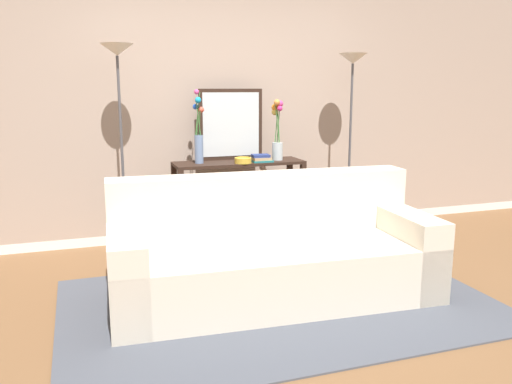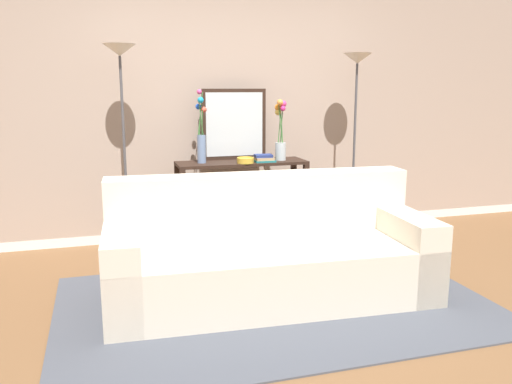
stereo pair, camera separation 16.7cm
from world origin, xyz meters
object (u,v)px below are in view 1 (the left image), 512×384
at_px(floor_lamp_right, 352,94).
at_px(book_stack, 261,158).
at_px(vase_short_flowers, 277,133).
at_px(book_row_under_console, 208,241).
at_px(console_table, 239,187).
at_px(vase_tall_flowers, 199,137).
at_px(couch, 272,256).
at_px(floor_lamp_left, 119,92).
at_px(wall_mirror, 231,124).
at_px(fruit_bowl, 243,160).

height_order(floor_lamp_right, book_stack, floor_lamp_right).
bearing_deg(vase_short_flowers, book_row_under_console, 178.51).
bearing_deg(console_table, vase_short_flowers, -2.70).
height_order(vase_tall_flowers, book_row_under_console, vase_tall_flowers).
relative_size(couch, console_table, 1.89).
distance_m(couch, book_row_under_console, 1.39).
distance_m(floor_lamp_left, vase_short_flowers, 1.53).
relative_size(console_table, floor_lamp_right, 0.68).
bearing_deg(book_row_under_console, vase_tall_flowers, 177.15).
height_order(wall_mirror, fruit_bowl, wall_mirror).
bearing_deg(fruit_bowl, vase_tall_flowers, 161.60).
distance_m(console_table, floor_lamp_left, 1.43).
height_order(floor_lamp_left, wall_mirror, floor_lamp_left).
bearing_deg(console_table, book_row_under_console, 180.00).
bearing_deg(wall_mirror, vase_short_flowers, -23.77).
bearing_deg(fruit_bowl, vase_short_flowers, 15.70).
bearing_deg(vase_short_flowers, floor_lamp_left, -177.52).
height_order(floor_lamp_left, book_row_under_console, floor_lamp_left).
distance_m(floor_lamp_right, wall_mirror, 1.24).
distance_m(fruit_bowl, book_stack, 0.19).
height_order(couch, console_table, couch).
relative_size(floor_lamp_left, book_row_under_console, 4.78).
height_order(couch, vase_tall_flowers, vase_tall_flowers).
bearing_deg(console_table, wall_mirror, 99.47).
distance_m(wall_mirror, vase_tall_flowers, 0.41).
bearing_deg(floor_lamp_right, book_stack, -179.05).
distance_m(couch, book_stack, 1.41).
distance_m(console_table, vase_tall_flowers, 0.63).
bearing_deg(vase_short_flowers, floor_lamp_right, -4.80).
distance_m(console_table, floor_lamp_right, 1.45).
distance_m(couch, floor_lamp_right, 2.15).
height_order(vase_tall_flowers, book_stack, vase_tall_flowers).
bearing_deg(fruit_bowl, book_row_under_console, 158.29).
distance_m(floor_lamp_left, vase_tall_flowers, 0.82).
xyz_separation_m(couch, wall_mirror, (0.14, 1.52, 0.85)).
relative_size(couch, vase_short_flowers, 4.00).
height_order(floor_lamp_right, fruit_bowl, floor_lamp_right).
bearing_deg(couch, console_table, 83.12).
xyz_separation_m(couch, floor_lamp_right, (1.31, 1.27, 1.14)).
xyz_separation_m(floor_lamp_left, book_row_under_console, (0.78, 0.08, -1.42)).
bearing_deg(vase_tall_flowers, fruit_bowl, -18.40).
xyz_separation_m(couch, book_row_under_console, (-0.15, 1.35, -0.26)).
xyz_separation_m(couch, book_stack, (0.36, 1.25, 0.54)).
bearing_deg(couch, floor_lamp_right, 44.06).
xyz_separation_m(couch, console_table, (0.16, 1.35, 0.26)).
height_order(wall_mirror, book_stack, wall_mirror).
relative_size(vase_short_flowers, book_stack, 2.94).
height_order(console_table, vase_short_flowers, vase_short_flowers).
bearing_deg(floor_lamp_left, vase_short_flowers, 2.48).
bearing_deg(book_stack, floor_lamp_right, 0.95).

